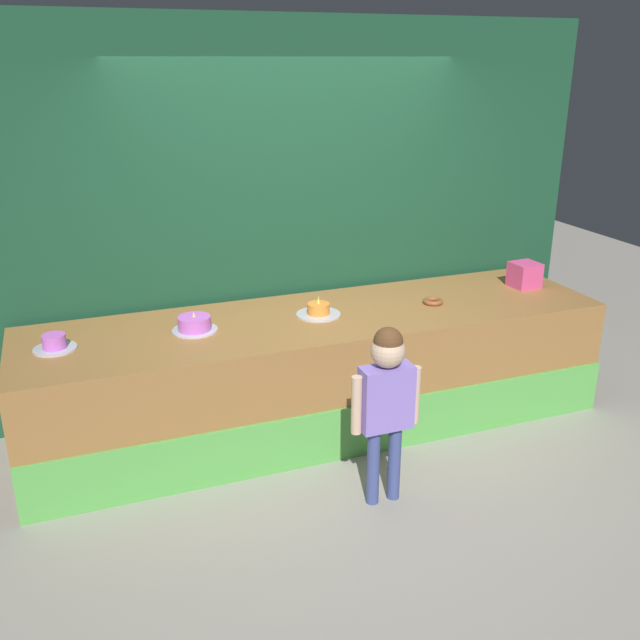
{
  "coord_description": "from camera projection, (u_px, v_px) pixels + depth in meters",
  "views": [
    {
      "loc": [
        -1.59,
        -3.71,
        2.49
      ],
      "look_at": [
        -0.07,
        0.31,
        0.88
      ],
      "focal_mm": 39.31,
      "sensor_mm": 36.0,
      "label": 1
    }
  ],
  "objects": [
    {
      "name": "ground_plane",
      "position": [
        347.0,
        457.0,
        4.65
      ],
      "size": [
        12.0,
        12.0,
        0.0
      ],
      "primitive_type": "plane",
      "color": "gray"
    },
    {
      "name": "stage_platform",
      "position": [
        320.0,
        371.0,
        4.95
      ],
      "size": [
        4.03,
        1.05,
        0.83
      ],
      "color": "#9E6B38",
      "rests_on": "ground_plane"
    },
    {
      "name": "curtain_backdrop",
      "position": [
        290.0,
        218.0,
        5.15
      ],
      "size": [
        4.73,
        0.08,
        2.78
      ],
      "primitive_type": "cube",
      "color": "#19472D",
      "rests_on": "ground_plane"
    },
    {
      "name": "child_figure",
      "position": [
        386.0,
        392.0,
        3.96
      ],
      "size": [
        0.43,
        0.2,
        1.11
      ],
      "color": "#3F4C8C",
      "rests_on": "ground_plane"
    },
    {
      "name": "pink_box",
      "position": [
        525.0,
        275.0,
        5.39
      ],
      "size": [
        0.21,
        0.21,
        0.19
      ],
      "primitive_type": "cube",
      "rotation": [
        0.0,
        0.0,
        0.06
      ],
      "color": "#E44788",
      "rests_on": "stage_platform"
    },
    {
      "name": "donut",
      "position": [
        433.0,
        301.0,
        5.04
      ],
      "size": [
        0.14,
        0.14,
        0.03
      ],
      "primitive_type": "torus",
      "color": "brown",
      "rests_on": "stage_platform"
    },
    {
      "name": "cake_left",
      "position": [
        54.0,
        343.0,
        4.24
      ],
      "size": [
        0.26,
        0.26,
        0.09
      ],
      "color": "silver",
      "rests_on": "stage_platform"
    },
    {
      "name": "cake_center",
      "position": [
        194.0,
        324.0,
        4.53
      ],
      "size": [
        0.3,
        0.3,
        0.13
      ],
      "color": "silver",
      "rests_on": "stage_platform"
    },
    {
      "name": "cake_right",
      "position": [
        318.0,
        310.0,
        4.81
      ],
      "size": [
        0.31,
        0.31,
        0.14
      ],
      "color": "silver",
      "rests_on": "stage_platform"
    }
  ]
}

